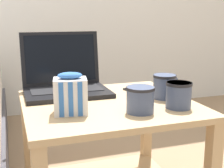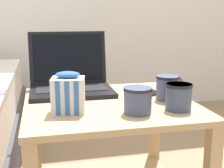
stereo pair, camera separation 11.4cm
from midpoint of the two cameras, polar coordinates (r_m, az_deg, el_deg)
bedside_table at (r=1.26m, az=-3.30°, el=-11.34°), size 0.64×0.60×0.52m
laptop at (r=1.36m, az=-10.97°, el=0.56°), size 0.35×0.28×0.25m
mug_front_left at (r=1.06m, az=2.09°, el=-2.62°), size 0.10×0.14×0.09m
mug_front_right at (r=1.13m, az=9.26°, el=-1.77°), size 0.09×0.13×0.09m
mug_mid_center at (r=1.25m, az=7.10°, el=-0.24°), size 0.13×0.09×0.10m
snack_bag at (r=1.06m, az=-10.67°, el=-1.97°), size 0.12×0.10×0.14m
cell_phone at (r=1.36m, az=2.84°, el=-1.21°), size 0.13×0.16×0.01m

